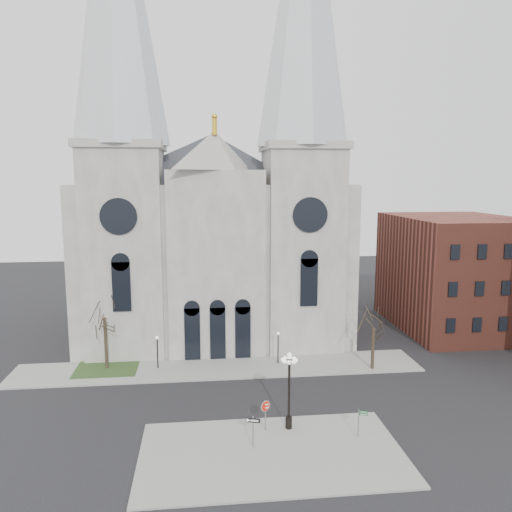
{
  "coord_description": "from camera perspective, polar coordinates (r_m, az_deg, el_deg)",
  "views": [
    {
      "loc": [
        -1.58,
        -36.24,
        18.63
      ],
      "look_at": [
        3.36,
        8.0,
        11.71
      ],
      "focal_mm": 35.0,
      "sensor_mm": 36.0,
      "label": 1
    }
  ],
  "objects": [
    {
      "name": "sidewalk_far",
      "position": [
        50.78,
        -4.26,
        -12.63
      ],
      "size": [
        40.0,
        6.0,
        0.14
      ],
      "primitive_type": "cube",
      "color": "gray",
      "rests_on": "ground"
    },
    {
      "name": "ped_lamp_left",
      "position": [
        50.64,
        -11.21,
        -10.12
      ],
      "size": [
        0.32,
        0.32,
        3.26
      ],
      "color": "black",
      "rests_on": "sidewalk_far"
    },
    {
      "name": "ground",
      "position": [
        40.78,
        -3.64,
        -18.37
      ],
      "size": [
        160.0,
        160.0,
        0.0
      ],
      "primitive_type": "plane",
      "color": "black",
      "rests_on": "ground"
    },
    {
      "name": "one_way_sign",
      "position": [
        36.43,
        -0.34,
        -18.92
      ],
      "size": [
        0.97,
        0.31,
        2.27
      ],
      "rotation": [
        0.0,
        0.0,
        -0.27
      ],
      "color": "slate",
      "rests_on": "sidewalk_near"
    },
    {
      "name": "sidewalk_near",
      "position": [
        36.63,
        1.82,
        -21.62
      ],
      "size": [
        18.0,
        10.0,
        0.14
      ],
      "primitive_type": "cube",
      "color": "gray",
      "rests_on": "ground"
    },
    {
      "name": "grass_patch",
      "position": [
        52.53,
        -16.66,
        -12.22
      ],
      "size": [
        6.0,
        5.0,
        0.18
      ],
      "primitive_type": "cube",
      "color": "#2D491F",
      "rests_on": "ground"
    },
    {
      "name": "cathedral",
      "position": [
        59.12,
        -4.9,
        8.66
      ],
      "size": [
        33.0,
        26.66,
        54.0
      ],
      "color": "gray",
      "rests_on": "ground"
    },
    {
      "name": "globe_lamp",
      "position": [
        38.01,
        3.81,
        -14.07
      ],
      "size": [
        1.53,
        1.53,
        5.91
      ],
      "rotation": [
        0.0,
        0.0,
        -0.23
      ],
      "color": "black",
      "rests_on": "sidewalk_near"
    },
    {
      "name": "tree_left",
      "position": [
        50.86,
        -16.93,
        -6.42
      ],
      "size": [
        3.2,
        3.2,
        7.5
      ],
      "color": "#2D2319",
      "rests_on": "ground"
    },
    {
      "name": "stop_sign",
      "position": [
        38.48,
        1.08,
        -17.07
      ],
      "size": [
        0.84,
        0.17,
        2.34
      ],
      "rotation": [
        0.0,
        0.0,
        0.17
      ],
      "color": "slate",
      "rests_on": "sidewalk_near"
    },
    {
      "name": "ped_lamp_right",
      "position": [
        51.01,
        2.54,
        -9.81
      ],
      "size": [
        0.32,
        0.32,
        3.26
      ],
      "color": "black",
      "rests_on": "sidewalk_far"
    },
    {
      "name": "tree_right",
      "position": [
        50.22,
        13.31,
        -7.79
      ],
      "size": [
        3.2,
        3.2,
        6.0
      ],
      "color": "#2D2319",
      "rests_on": "ground"
    },
    {
      "name": "bg_building_brick",
      "position": [
        67.26,
        21.75,
        -1.76
      ],
      "size": [
        14.0,
        18.0,
        14.0
      ],
      "primitive_type": "cube",
      "color": "brown",
      "rests_on": "ground"
    },
    {
      "name": "street_name_sign",
      "position": [
        38.57,
        11.77,
        -17.93
      ],
      "size": [
        0.64,
        0.24,
        2.08
      ],
      "rotation": [
        0.0,
        0.0,
        -0.29
      ],
      "color": "slate",
      "rests_on": "sidewalk_near"
    }
  ]
}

